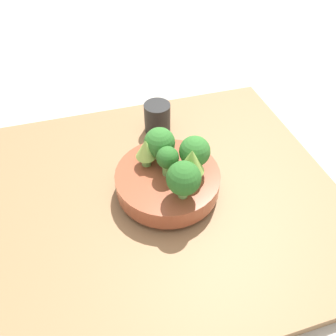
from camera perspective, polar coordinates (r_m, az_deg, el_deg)
The scene contains 10 objects.
ground_plane at distance 0.79m, azimuth -0.70°, elevation -5.58°, with size 6.00×6.00×0.00m, color #ADA89E.
table at distance 0.78m, azimuth -0.71°, elevation -4.86°, with size 0.80×0.72×0.03m.
bowl at distance 0.74m, azimuth -0.00°, elevation -2.40°, with size 0.24×0.24×0.06m.
romanesco_piece_near at distance 0.67m, azimuth 4.13°, elevation 1.12°, with size 0.06×0.06×0.09m.
romanesco_piece_far at distance 0.72m, azimuth -3.91°, elevation 3.20°, with size 0.05×0.05×0.07m.
broccoli_floret_back at distance 0.73m, azimuth -1.48°, elevation 4.34°, with size 0.07×0.07×0.08m.
broccoli_floret_front at distance 0.65m, azimuth 2.74°, elevation -1.87°, with size 0.07×0.07×0.09m.
broccoli_floret_center at distance 0.69m, azimuth -0.00°, elevation 1.41°, with size 0.05×0.05×0.07m.
broccoli_floret_right at distance 0.70m, azimuth 4.67°, elevation 2.84°, with size 0.07×0.07×0.09m.
cup at distance 0.91m, azimuth -1.87°, elevation 8.75°, with size 0.07×0.07×0.08m.
Camera 1 is at (-0.13, -0.48, 0.62)m, focal length 35.00 mm.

